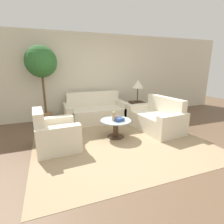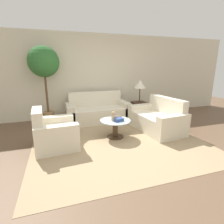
{
  "view_description": "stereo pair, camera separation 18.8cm",
  "coord_description": "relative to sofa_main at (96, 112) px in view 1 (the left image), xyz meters",
  "views": [
    {
      "loc": [
        -1.33,
        -2.88,
        1.63
      ],
      "look_at": [
        0.09,
        0.94,
        0.55
      ],
      "focal_mm": 28.0,
      "sensor_mm": 36.0,
      "label": 1
    },
    {
      "loc": [
        -1.15,
        -2.94,
        1.63
      ],
      "look_at": [
        0.09,
        0.94,
        0.55
      ],
      "focal_mm": 28.0,
      "sensor_mm": 36.0,
      "label": 2
    }
  ],
  "objects": [
    {
      "name": "side_table",
      "position": [
        1.32,
        -0.17,
        -0.01
      ],
      "size": [
        0.42,
        0.42,
        0.53
      ],
      "color": "#422D1E",
      "rests_on": "ground_plane"
    },
    {
      "name": "armchair",
      "position": [
        -1.27,
        -1.5,
        -0.0
      ],
      "size": [
        0.87,
        0.93,
        0.82
      ],
      "rotation": [
        0.0,
        0.0,
        1.64
      ],
      "color": "beige",
      "rests_on": "ground_plane"
    },
    {
      "name": "vase",
      "position": [
        0.03,
        -1.45,
        0.25
      ],
      "size": [
        0.07,
        0.07,
        0.21
      ],
      "color": "tan",
      "rests_on": "coffee_table"
    },
    {
      "name": "ground_plane",
      "position": [
        0.01,
        -2.09,
        -0.28
      ],
      "size": [
        14.0,
        14.0,
        0.0
      ],
      "primitive_type": "plane",
      "color": "brown"
    },
    {
      "name": "table_lamp",
      "position": [
        1.32,
        -0.17,
        0.8
      ],
      "size": [
        0.37,
        0.37,
        0.68
      ],
      "color": "#422D1E",
      "rests_on": "side_table"
    },
    {
      "name": "wall_back",
      "position": [
        0.01,
        0.59,
        1.02
      ],
      "size": [
        10.0,
        0.06,
        2.6
      ],
      "color": "beige",
      "rests_on": "ground_plane"
    },
    {
      "name": "bowl",
      "position": [
        0.2,
        -1.3,
        0.18
      ],
      "size": [
        0.19,
        0.19,
        0.06
      ],
      "color": "brown",
      "rests_on": "coffee_table"
    },
    {
      "name": "sofa_main",
      "position": [
        0.0,
        0.0,
        0.0
      ],
      "size": [
        1.84,
        0.88,
        0.86
      ],
      "color": "beige",
      "rests_on": "ground_plane"
    },
    {
      "name": "coffee_table",
      "position": [
        0.1,
        -1.4,
        -0.0
      ],
      "size": [
        0.71,
        0.71,
        0.42
      ],
      "color": "#422D1E",
      "rests_on": "ground_plane"
    },
    {
      "name": "book_stack",
      "position": [
        0.14,
        -1.5,
        0.18
      ],
      "size": [
        0.24,
        0.2,
        0.07
      ],
      "rotation": [
        0.0,
        0.0,
        0.31
      ],
      "color": "#334C8C",
      "rests_on": "coffee_table"
    },
    {
      "name": "rug",
      "position": [
        0.1,
        -1.4,
        -0.27
      ],
      "size": [
        3.63,
        3.64,
        0.01
      ],
      "color": "tan",
      "rests_on": "ground_plane"
    },
    {
      "name": "potted_plant",
      "position": [
        -1.41,
        0.22,
        1.37
      ],
      "size": [
        0.83,
        0.83,
        2.16
      ],
      "color": "#93704C",
      "rests_on": "ground_plane"
    },
    {
      "name": "loveseat",
      "position": [
        1.32,
        -1.27,
        -0.0
      ],
      "size": [
        0.99,
        1.54,
        0.84
      ],
      "rotation": [
        0.0,
        0.0,
        -1.46
      ],
      "color": "beige",
      "rests_on": "ground_plane"
    }
  ]
}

